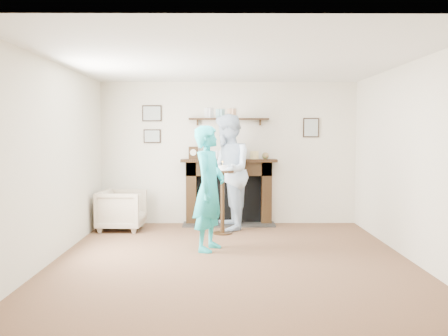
{
  "coord_description": "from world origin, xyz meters",
  "views": [
    {
      "loc": [
        -0.14,
        -6.31,
        1.6
      ],
      "look_at": [
        -0.1,
        0.9,
        1.1
      ],
      "focal_mm": 40.0,
      "sensor_mm": 36.0,
      "label": 1
    }
  ],
  "objects_px": {
    "armchair": "(122,230)",
    "man": "(227,229)",
    "woman": "(209,250)",
    "pedestal_table": "(222,189)"
  },
  "relations": [
    {
      "from": "armchair",
      "to": "man",
      "type": "xyz_separation_m",
      "value": [
        1.74,
        0.02,
        0.0
      ]
    },
    {
      "from": "armchair",
      "to": "woman",
      "type": "height_order",
      "value": "woman"
    },
    {
      "from": "woman",
      "to": "armchair",
      "type": "bearing_deg",
      "value": 65.77
    },
    {
      "from": "woman",
      "to": "pedestal_table",
      "type": "bearing_deg",
      "value": 10.32
    },
    {
      "from": "man",
      "to": "woman",
      "type": "height_order",
      "value": "man"
    },
    {
      "from": "man",
      "to": "woman",
      "type": "bearing_deg",
      "value": -16.78
    },
    {
      "from": "armchair",
      "to": "man",
      "type": "bearing_deg",
      "value": -86.23
    },
    {
      "from": "man",
      "to": "armchair",
      "type": "bearing_deg",
      "value": -95.71
    },
    {
      "from": "woman",
      "to": "pedestal_table",
      "type": "relative_size",
      "value": 1.47
    },
    {
      "from": "armchair",
      "to": "man",
      "type": "relative_size",
      "value": 0.38
    }
  ]
}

